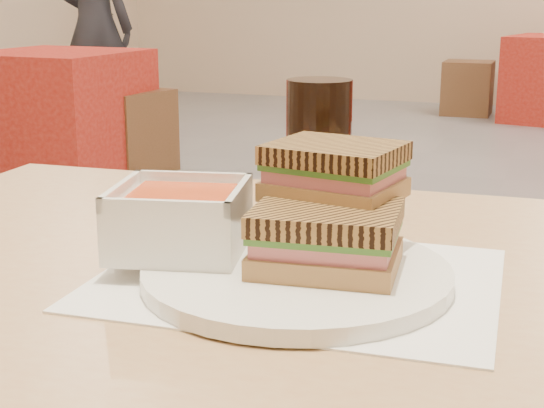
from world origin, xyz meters
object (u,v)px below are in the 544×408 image
(soup_bowl, at_px, (180,222))
(bg_chair_2l, at_px, (468,88))
(cola_glass, at_px, (319,150))
(bg_table_0, at_px, (60,116))
(bg_chair_0r, at_px, (127,132))
(plate, at_px, (296,274))
(panini_lower, at_px, (326,238))
(main_table, at_px, (369,387))
(patron_a, at_px, (94,27))

(soup_bowl, height_order, bg_chair_2l, soup_bowl)
(cola_glass, bearing_deg, bg_table_0, 129.03)
(bg_table_0, xyz_separation_m, bg_chair_2l, (1.84, 3.26, -0.13))
(soup_bowl, bearing_deg, bg_chair_0r, 120.72)
(plate, xyz_separation_m, bg_chair_2l, (-0.53, 6.35, -0.53))
(plate, relative_size, panini_lower, 2.07)
(soup_bowl, bearing_deg, cola_glass, 71.46)
(main_table, height_order, panini_lower, panini_lower)
(bg_chair_0r, relative_size, patron_a, 0.33)
(main_table, relative_size, panini_lower, 9.05)
(bg_table_0, bearing_deg, bg_chair_2l, 60.49)
(panini_lower, distance_m, bg_table_0, 3.94)
(plate, height_order, soup_bowl, soup_bowl)
(main_table, bearing_deg, bg_chair_2l, 95.35)
(panini_lower, xyz_separation_m, bg_chair_2l, (-0.56, 6.34, -0.57))
(cola_glass, height_order, bg_table_0, cola_glass)
(plate, distance_m, bg_chair_0r, 4.00)
(plate, distance_m, soup_bowl, 0.12)
(bg_table_0, relative_size, bg_chair_2l, 1.87)
(bg_chair_2l, bearing_deg, patron_a, -138.12)
(main_table, distance_m, panini_lower, 0.17)
(plate, relative_size, soup_bowl, 1.96)
(soup_bowl, relative_size, bg_chair_2l, 0.32)
(cola_glass, bearing_deg, panini_lower, -71.63)
(bg_chair_2l, bearing_deg, bg_chair_0r, -117.80)
(panini_lower, bearing_deg, cola_glass, 108.37)
(bg_table_0, distance_m, bg_chair_2l, 3.74)
(main_table, xyz_separation_m, patron_a, (-2.91, 4.22, 0.14))
(bg_table_0, bearing_deg, cola_glass, -50.97)
(bg_chair_0r, bearing_deg, panini_lower, -57.50)
(panini_lower, distance_m, bg_chair_2l, 6.39)
(bg_table_0, bearing_deg, soup_bowl, -53.86)
(cola_glass, relative_size, patron_a, 0.10)
(soup_bowl, height_order, bg_chair_0r, soup_bowl)
(soup_bowl, xyz_separation_m, cola_glass, (0.07, 0.22, 0.04))
(cola_glass, relative_size, bg_chair_0r, 0.31)
(cola_glass, xyz_separation_m, bg_chair_0r, (-2.06, 3.13, -0.59))
(bg_table_0, height_order, patron_a, patron_a)
(plate, bearing_deg, patron_a, 123.78)
(panini_lower, bearing_deg, bg_chair_0r, 122.50)
(plate, bearing_deg, bg_table_0, 127.48)
(soup_bowl, xyz_separation_m, patron_a, (-2.73, 4.26, -0.02))
(soup_bowl, relative_size, panini_lower, 1.05)
(plate, height_order, bg_table_0, plate)
(soup_bowl, xyz_separation_m, bg_chair_2l, (-0.41, 6.34, -0.57))
(bg_table_0, xyz_separation_m, patron_a, (-0.48, 1.17, 0.43))
(plate, distance_m, bg_table_0, 3.92)
(soup_bowl, relative_size, patron_a, 0.09)
(panini_lower, height_order, bg_chair_2l, panini_lower)
(plate, bearing_deg, panini_lower, 11.43)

